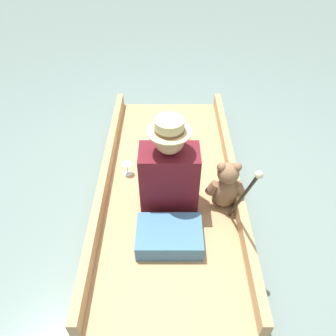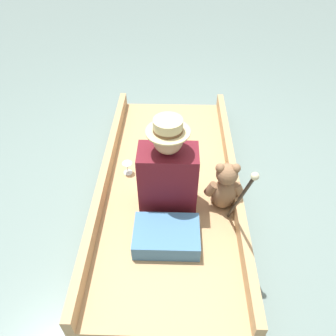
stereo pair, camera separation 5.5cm
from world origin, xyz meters
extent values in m
plane|color=slate|center=(0.00, 0.00, 0.00)|extent=(16.00, 16.00, 0.00)
cube|color=tan|center=(0.00, 0.00, 0.06)|extent=(1.11, 2.43, 0.13)
cube|color=tan|center=(-0.52, 0.00, 0.19)|extent=(0.06, 2.43, 0.13)
cube|color=tan|center=(0.52, 0.00, 0.19)|extent=(0.06, 2.43, 0.13)
cube|color=teal|center=(0.00, -0.59, 0.19)|extent=(0.45, 0.31, 0.13)
cube|color=white|center=(0.00, 0.10, 0.18)|extent=(0.38, 0.42, 0.11)
cube|color=#5B141E|center=(0.00, -0.24, 0.39)|extent=(0.42, 0.25, 0.53)
cube|color=beige|center=(0.00, -0.11, 0.43)|extent=(0.04, 0.01, 0.29)
cube|color=white|center=(-0.12, -0.11, 0.46)|extent=(0.02, 0.01, 0.32)
cube|color=white|center=(0.11, -0.11, 0.46)|extent=(0.02, 0.01, 0.32)
sphere|color=tan|center=(0.00, -0.24, 0.75)|extent=(0.20, 0.20, 0.20)
cylinder|color=#CCB77F|center=(0.00, -0.24, 0.82)|extent=(0.29, 0.29, 0.01)
cylinder|color=#CCB77F|center=(0.00, -0.24, 0.86)|extent=(0.19, 0.19, 0.08)
cylinder|color=brown|center=(0.00, -0.24, 0.83)|extent=(0.19, 0.19, 0.02)
ellipsoid|color=#846042|center=(0.42, -0.25, 0.26)|extent=(0.18, 0.15, 0.27)
sphere|color=#846042|center=(0.42, -0.25, 0.46)|extent=(0.16, 0.16, 0.16)
sphere|color=brown|center=(0.42, -0.18, 0.45)|extent=(0.06, 0.06, 0.06)
sphere|color=#846042|center=(0.36, -0.25, 0.52)|extent=(0.07, 0.07, 0.07)
sphere|color=#846042|center=(0.47, -0.25, 0.52)|extent=(0.07, 0.07, 0.07)
cylinder|color=#846042|center=(0.32, -0.25, 0.31)|extent=(0.10, 0.07, 0.12)
cylinder|color=#846042|center=(0.51, -0.25, 0.31)|extent=(0.10, 0.07, 0.12)
sphere|color=#846042|center=(0.37, -0.21, 0.16)|extent=(0.08, 0.08, 0.08)
sphere|color=#846042|center=(0.46, -0.21, 0.16)|extent=(0.08, 0.08, 0.08)
cylinder|color=silver|center=(-0.35, 0.10, 0.13)|extent=(0.07, 0.07, 0.01)
cylinder|color=silver|center=(-0.35, 0.10, 0.17)|extent=(0.01, 0.01, 0.07)
cone|color=silver|center=(-0.35, 0.10, 0.22)|extent=(0.08, 0.08, 0.04)
cylinder|color=black|center=(0.45, -0.53, 0.51)|extent=(0.02, 0.40, 0.78)
sphere|color=beige|center=(0.45, -0.72, 0.90)|extent=(0.04, 0.04, 0.04)
camera|label=1|loc=(-0.01, -1.92, 2.04)|focal=35.00mm
camera|label=2|loc=(0.05, -1.92, 2.04)|focal=35.00mm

